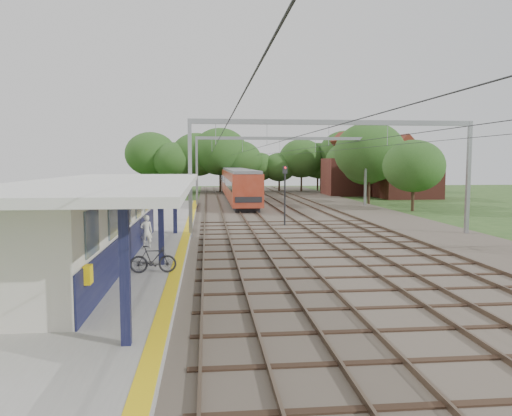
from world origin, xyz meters
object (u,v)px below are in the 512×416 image
train (236,183)px  signal_post (285,189)px  bicycle (153,259)px  person (146,232)px

train → signal_post: 25.43m
bicycle → train: (5.57, 40.78, 1.16)m
signal_post → bicycle: bearing=-133.5°
person → bicycle: person is taller
person → bicycle: (0.90, -5.50, -0.29)m
bicycle → signal_post: (7.42, 15.43, 1.77)m
person → train: size_ratio=0.05×
person → train: train is taller
train → signal_post: signal_post is taller
person → bicycle: size_ratio=0.94×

